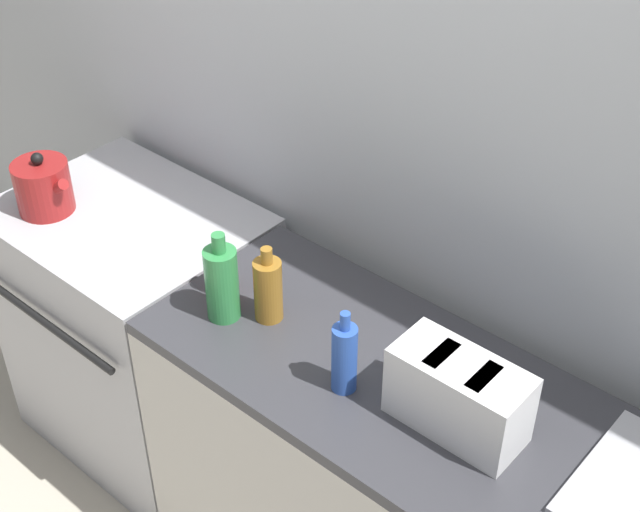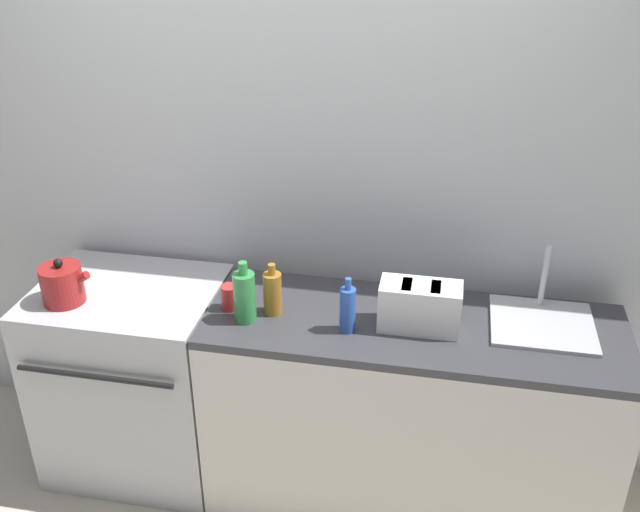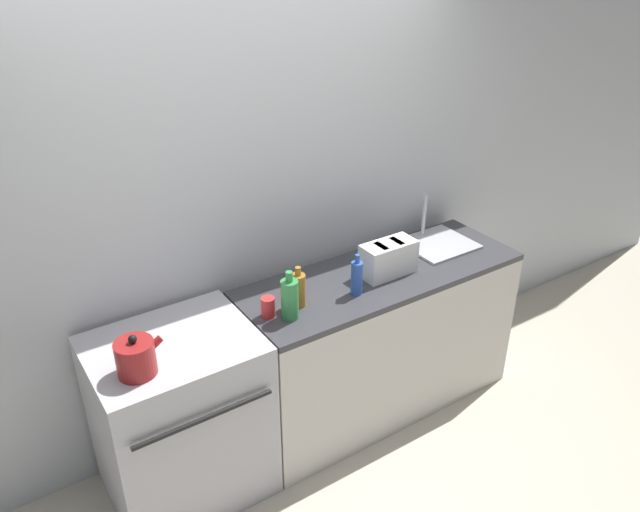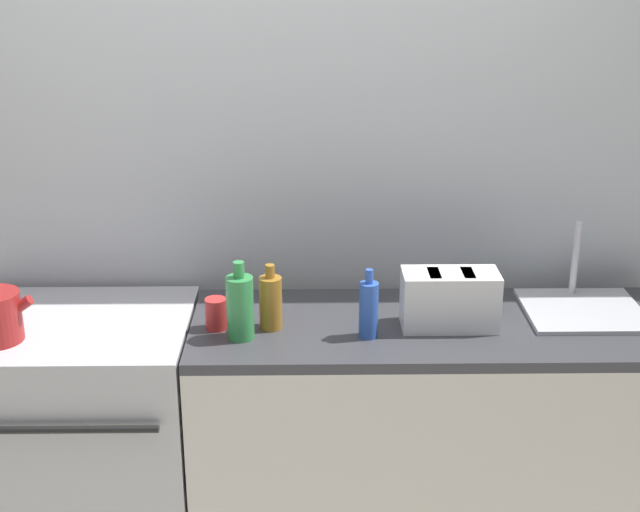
# 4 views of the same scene
# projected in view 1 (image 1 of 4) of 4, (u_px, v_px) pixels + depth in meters

# --- Properties ---
(wall_back) EXTENTS (8.00, 0.05, 2.60)m
(wall_back) POSITION_uv_depth(u_px,v_px,m) (365.00, 131.00, 2.39)
(wall_back) COLOR silver
(wall_back) RESTS_ON ground_plane
(stove) EXTENTS (0.78, 0.66, 0.93)m
(stove) POSITION_uv_depth(u_px,v_px,m) (140.00, 327.00, 3.00)
(stove) COLOR #B7B7BC
(stove) RESTS_ON ground_plane
(kettle) EXTENTS (0.22, 0.17, 0.20)m
(kettle) POSITION_uv_depth(u_px,v_px,m) (43.00, 187.00, 2.71)
(kettle) COLOR maroon
(kettle) RESTS_ON stove
(toaster) EXTENTS (0.31, 0.15, 0.19)m
(toaster) POSITION_uv_depth(u_px,v_px,m) (458.00, 395.00, 1.98)
(toaster) COLOR white
(toaster) RESTS_ON counter_block
(bottle_blue) EXTENTS (0.06, 0.06, 0.23)m
(bottle_blue) POSITION_uv_depth(u_px,v_px,m) (344.00, 357.00, 2.08)
(bottle_blue) COLOR #2D56B7
(bottle_blue) RESTS_ON counter_block
(bottle_amber) EXTENTS (0.08, 0.08, 0.22)m
(bottle_amber) POSITION_uv_depth(u_px,v_px,m) (268.00, 289.00, 2.29)
(bottle_amber) COLOR #9E6B23
(bottle_amber) RESTS_ON counter_block
(bottle_green) EXTENTS (0.09, 0.09, 0.26)m
(bottle_green) POSITION_uv_depth(u_px,v_px,m) (222.00, 283.00, 2.29)
(bottle_green) COLOR #338C47
(bottle_green) RESTS_ON counter_block
(cup_red) EXTENTS (0.07, 0.07, 0.11)m
(cup_red) POSITION_uv_depth(u_px,v_px,m) (220.00, 274.00, 2.41)
(cup_red) COLOR red
(cup_red) RESTS_ON counter_block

